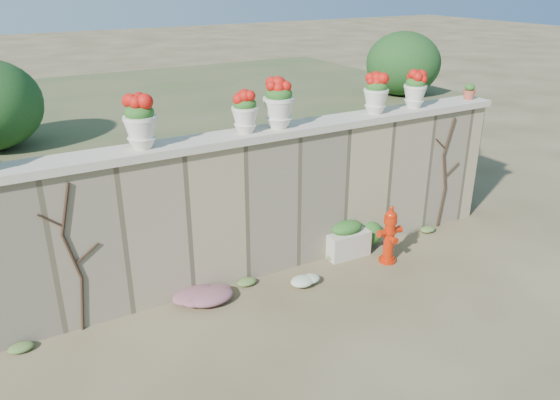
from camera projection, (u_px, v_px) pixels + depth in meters
ground at (339, 331)px, 6.64m from camera, size 80.00×80.00×0.00m
stone_wall at (267, 205)px, 7.70m from camera, size 8.00×0.40×2.00m
wall_cap at (267, 133)px, 7.29m from camera, size 8.10×0.52×0.10m
raised_fill at (186, 147)px, 10.26m from camera, size 9.00×6.00×2.00m
back_shrub_right at (403, 64)px, 9.62m from camera, size 1.30×1.30×1.10m
vine_left at (73, 257)px, 6.30m from camera, size 0.60×0.04×1.91m
vine_right at (445, 172)px, 9.01m from camera, size 0.60×0.04×1.91m
fire_hydrant at (389, 234)px, 8.06m from camera, size 0.39×0.28×0.90m
planter_box at (346, 239)px, 8.35m from camera, size 0.68×0.41×0.56m
green_shrub at (377, 232)px, 8.56m from camera, size 0.57×0.51×0.54m
magenta_clump at (206, 294)px, 7.20m from camera, size 0.82×0.55×0.22m
white_flowers at (307, 279)px, 7.58m from camera, size 0.54×0.43×0.19m
urn_pot_1 at (140, 123)px, 6.39m from camera, size 0.40×0.40×0.62m
urn_pot_2 at (245, 112)px, 7.03m from camera, size 0.35×0.35×0.55m
urn_pot_3 at (279, 104)px, 7.23m from camera, size 0.42×0.42×0.66m
urn_pot_4 at (376, 94)px, 8.00m from camera, size 0.37×0.37×0.58m
urn_pot_5 at (415, 90)px, 8.36m from camera, size 0.35×0.35×0.55m
terracotta_pot at (469, 92)px, 8.97m from camera, size 0.20×0.20×0.24m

